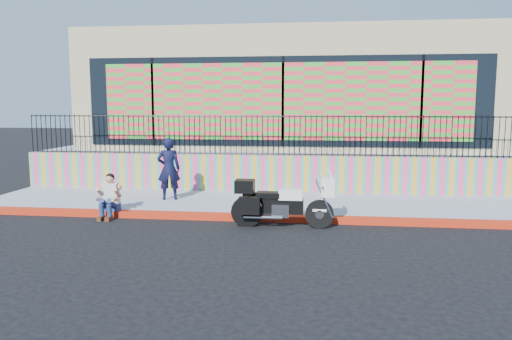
# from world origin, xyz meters

# --- Properties ---
(ground) EXTENTS (90.00, 90.00, 0.00)m
(ground) POSITION_xyz_m (0.00, 0.00, 0.00)
(ground) COLOR black
(ground) RESTS_ON ground
(red_curb) EXTENTS (16.00, 0.30, 0.15)m
(red_curb) POSITION_xyz_m (0.00, 0.00, 0.07)
(red_curb) COLOR red
(red_curb) RESTS_ON ground
(sidewalk) EXTENTS (16.00, 3.00, 0.15)m
(sidewalk) POSITION_xyz_m (0.00, 1.65, 0.07)
(sidewalk) COLOR #8891A4
(sidewalk) RESTS_ON ground
(mural_wall) EXTENTS (16.00, 0.20, 1.10)m
(mural_wall) POSITION_xyz_m (0.00, 3.25, 0.70)
(mural_wall) COLOR #FF4372
(mural_wall) RESTS_ON sidewalk
(metal_fence) EXTENTS (15.80, 0.04, 1.20)m
(metal_fence) POSITION_xyz_m (0.00, 3.25, 1.85)
(metal_fence) COLOR black
(metal_fence) RESTS_ON mural_wall
(elevated_platform) EXTENTS (16.00, 10.00, 1.25)m
(elevated_platform) POSITION_xyz_m (0.00, 8.35, 0.62)
(elevated_platform) COLOR #8891A4
(elevated_platform) RESTS_ON ground
(storefront_building) EXTENTS (14.00, 8.06, 4.00)m
(storefront_building) POSITION_xyz_m (0.00, 8.13, 3.25)
(storefront_building) COLOR tan
(storefront_building) RESTS_ON elevated_platform
(police_motorcycle) EXTENTS (2.28, 0.75, 1.42)m
(police_motorcycle) POSITION_xyz_m (0.31, -0.53, 0.60)
(police_motorcycle) COLOR black
(police_motorcycle) RESTS_ON ground
(police_officer) EXTENTS (0.71, 0.56, 1.71)m
(police_officer) POSITION_xyz_m (-2.95, 1.62, 1.01)
(police_officer) COLOR black
(police_officer) RESTS_ON sidewalk
(seated_man) EXTENTS (0.54, 0.71, 1.06)m
(seated_man) POSITION_xyz_m (-3.92, -0.18, 0.45)
(seated_man) COLOR navy
(seated_man) RESTS_ON ground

